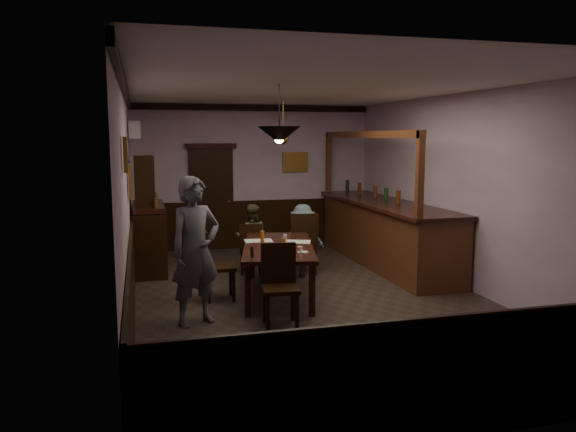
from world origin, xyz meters
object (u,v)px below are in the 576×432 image
object	(u,v)px
pendant_brass_far	(279,139)
pendant_iron	(279,135)
chair_far_left	(251,246)
chair_far_right	(304,241)
dining_table	(278,250)
person_seated_left	(251,237)
sideboard	(148,226)
bar_counter	(385,231)
coffee_cup	(300,249)
person_standing	(195,251)
person_seated_right	(302,237)
pendant_brass_mid	(283,139)
soda_can	(283,242)
chair_near	(280,281)
chair_side	(214,262)

from	to	relation	value
pendant_brass_far	pendant_iron	bearing A→B (deg)	-104.03
chair_far_left	chair_far_right	distance (m)	0.90
dining_table	chair_far_left	distance (m)	1.37
person_seated_left	sideboard	world-z (taller)	sideboard
dining_table	bar_counter	world-z (taller)	bar_counter
chair_far_left	person_seated_left	world-z (taller)	person_seated_left
sideboard	pendant_iron	bearing A→B (deg)	-59.89
chair_far_left	bar_counter	size ratio (longest dim) A/B	0.20
coffee_cup	pendant_brass_far	xyz separation A→B (m)	(0.53, 3.28, 1.50)
pendant_brass_far	bar_counter	bearing A→B (deg)	-35.30
person_standing	sideboard	xyz separation A→B (m)	(-0.52, 3.04, -0.13)
person_seated_right	pendant_brass_mid	world-z (taller)	pendant_brass_mid
dining_table	soda_can	distance (m)	0.17
chair_far_right	soda_can	xyz separation A→B (m)	(-0.68, -1.24, 0.23)
person_seated_left	chair_near	bearing A→B (deg)	92.38
chair_far_right	coffee_cup	world-z (taller)	chair_far_right
sideboard	pendant_brass_far	distance (m)	2.99
person_seated_right	sideboard	size ratio (longest dim) A/B	0.58
chair_side	bar_counter	xyz separation A→B (m)	(3.34, 1.49, 0.06)
person_standing	bar_counter	xyz separation A→B (m)	(3.68, 2.47, -0.31)
chair_side	pendant_brass_far	bearing A→B (deg)	-29.71
chair_near	pendant_brass_far	xyz separation A→B (m)	(0.99, 3.97, 1.74)
person_seated_left	coffee_cup	bearing A→B (deg)	103.08
dining_table	person_standing	world-z (taller)	person_standing
pendant_brass_mid	pendant_brass_far	size ratio (longest dim) A/B	1.00
bar_counter	pendant_iron	size ratio (longest dim) A/B	5.73
dining_table	pendant_brass_far	distance (m)	3.21
dining_table	pendant_brass_mid	xyz separation A→B (m)	(0.49, 1.61, 1.61)
chair_far_left	person_standing	xyz separation A→B (m)	(-1.15, -2.33, 0.44)
dining_table	bar_counter	bearing A→B (deg)	32.06
person_seated_right	soda_can	size ratio (longest dim) A/B	9.73
person_standing	chair_side	bearing A→B (deg)	45.54
coffee_cup	chair_near	bearing A→B (deg)	-111.14
person_seated_left	person_seated_right	world-z (taller)	person_seated_left
soda_can	pendant_brass_mid	world-z (taller)	pendant_brass_mid
person_standing	pendant_brass_mid	bearing A→B (deg)	30.35
chair_far_right	person_standing	distance (m)	2.95
dining_table	pendant_brass_far	bearing A→B (deg)	75.64
chair_far_left	soda_can	bearing A→B (deg)	107.49
pendant_iron	pendant_brass_far	xyz separation A→B (m)	(0.87, 3.47, -0.05)
person_standing	bar_counter	world-z (taller)	bar_counter
person_standing	soda_can	xyz separation A→B (m)	(1.35, 0.87, -0.12)
soda_can	pendant_iron	size ratio (longest dim) A/B	0.16
coffee_cup	pendant_brass_mid	xyz separation A→B (m)	(0.33, 2.21, 1.50)
chair_far_left	pendant_brass_mid	bearing A→B (deg)	-147.35
sideboard	pendant_iron	world-z (taller)	pendant_iron
chair_far_left	person_standing	bearing A→B (deg)	73.58
chair_side	sideboard	distance (m)	2.25
chair_far_left	coffee_cup	xyz separation A→B (m)	(0.31, -1.94, 0.31)
pendant_brass_mid	person_standing	bearing A→B (deg)	-124.60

